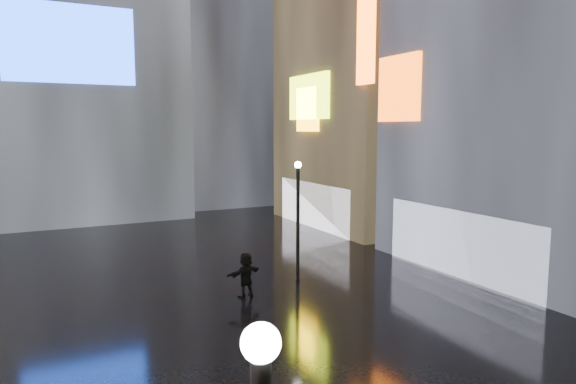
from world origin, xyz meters
TOP-DOWN VIEW (x-y plane):
  - ground at (0.00, 20.00)m, footprint 140.00×140.00m
  - building_right_far at (15.98, 30.00)m, footprint 10.28×12.00m
  - tower_flank_right at (9.00, 46.00)m, footprint 12.00×12.00m
  - lamp_far at (4.52, 19.92)m, footprint 0.30×0.30m
  - pedestrian_5 at (1.57, 18.74)m, footprint 1.72×1.01m

SIDE VIEW (x-z plane):
  - ground at x=0.00m, z-range 0.00..0.00m
  - pedestrian_5 at x=1.57m, z-range 0.00..1.77m
  - lamp_far at x=4.52m, z-range 0.34..5.54m
  - building_right_far at x=15.98m, z-range -0.02..27.98m
  - tower_flank_right at x=9.00m, z-range 0.00..34.00m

